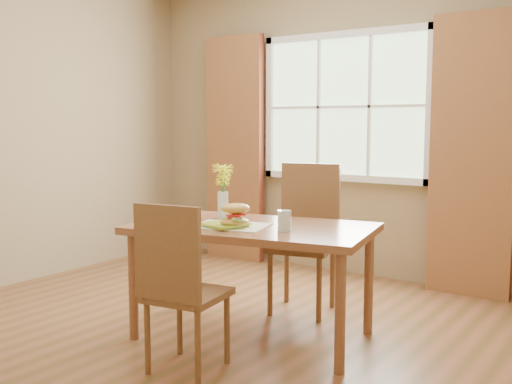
{
  "coord_description": "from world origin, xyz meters",
  "views": [
    {
      "loc": [
        2.42,
        -2.98,
        1.36
      ],
      "look_at": [
        0.35,
        -0.01,
        0.94
      ],
      "focal_mm": 42.0,
      "sensor_mm": 36.0,
      "label": 1
    }
  ],
  "objects_px": {
    "water_glass": "(284,221)",
    "croissant_sandwich": "(235,215)",
    "chair_far": "(306,230)",
    "flower_vase": "(223,184)",
    "chair_near": "(179,281)",
    "dining_table": "(253,237)"
  },
  "relations": [
    {
      "from": "water_glass",
      "to": "croissant_sandwich",
      "type": "bearing_deg",
      "value": -160.28
    },
    {
      "from": "croissant_sandwich",
      "to": "water_glass",
      "type": "xyz_separation_m",
      "value": [
        0.29,
        0.1,
        -0.03
      ]
    },
    {
      "from": "chair_far",
      "to": "flower_vase",
      "type": "height_order",
      "value": "flower_vase"
    },
    {
      "from": "chair_far",
      "to": "chair_near",
      "type": "bearing_deg",
      "value": -101.4
    },
    {
      "from": "croissant_sandwich",
      "to": "chair_near",
      "type": "bearing_deg",
      "value": -126.72
    },
    {
      "from": "flower_vase",
      "to": "water_glass",
      "type": "bearing_deg",
      "value": -16.95
    },
    {
      "from": "chair_near",
      "to": "flower_vase",
      "type": "relative_size",
      "value": 2.59
    },
    {
      "from": "chair_far",
      "to": "croissant_sandwich",
      "type": "bearing_deg",
      "value": -102.3
    },
    {
      "from": "dining_table",
      "to": "chair_far",
      "type": "distance_m",
      "value": 0.71
    },
    {
      "from": "croissant_sandwich",
      "to": "flower_vase",
      "type": "distance_m",
      "value": 0.45
    },
    {
      "from": "water_glass",
      "to": "chair_far",
      "type": "bearing_deg",
      "value": 110.91
    },
    {
      "from": "dining_table",
      "to": "flower_vase",
      "type": "relative_size",
      "value": 4.44
    },
    {
      "from": "chair_far",
      "to": "croissant_sandwich",
      "type": "xyz_separation_m",
      "value": [
        0.01,
        -0.88,
        0.22
      ]
    },
    {
      "from": "flower_vase",
      "to": "chair_far",
      "type": "bearing_deg",
      "value": 62.46
    },
    {
      "from": "croissant_sandwich",
      "to": "chair_far",
      "type": "bearing_deg",
      "value": 50.92
    },
    {
      "from": "chair_near",
      "to": "dining_table",
      "type": "bearing_deg",
      "value": 81.94
    },
    {
      "from": "dining_table",
      "to": "chair_far",
      "type": "relative_size",
      "value": 1.52
    },
    {
      "from": "chair_near",
      "to": "croissant_sandwich",
      "type": "height_order",
      "value": "chair_near"
    },
    {
      "from": "dining_table",
      "to": "croissant_sandwich",
      "type": "relative_size",
      "value": 7.26
    },
    {
      "from": "chair_near",
      "to": "chair_far",
      "type": "relative_size",
      "value": 0.89
    },
    {
      "from": "chair_near",
      "to": "water_glass",
      "type": "xyz_separation_m",
      "value": [
        0.26,
        0.64,
        0.26
      ]
    },
    {
      "from": "flower_vase",
      "to": "chair_near",
      "type": "bearing_deg",
      "value": -67.51
    }
  ]
}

